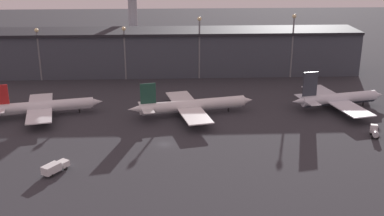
# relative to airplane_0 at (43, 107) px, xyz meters

# --- Properties ---
(ground) EXTENTS (600.00, 600.00, 0.00)m
(ground) POSITION_rel_airplane_0_xyz_m (41.79, -26.59, -3.29)
(ground) COLOR #2D2D33
(terminal_building) EXTENTS (172.12, 20.97, 19.75)m
(terminal_building) POSITION_rel_airplane_0_xyz_m (41.79, 54.68, 6.64)
(terminal_building) COLOR #3D424C
(terminal_building) RESTS_ON ground
(airplane_0) EXTENTS (39.94, 32.71, 12.12)m
(airplane_0) POSITION_rel_airplane_0_xyz_m (0.00, 0.00, 0.00)
(airplane_0) COLOR silver
(airplane_0) RESTS_ON ground
(airplane_1) EXTENTS (44.37, 35.90, 12.48)m
(airplane_1) POSITION_rel_airplane_0_xyz_m (50.99, -1.38, 0.08)
(airplane_1) COLOR white
(airplane_1) RESTS_ON ground
(airplane_2) EXTENTS (36.45, 37.80, 14.25)m
(airplane_2) POSITION_rel_airplane_0_xyz_m (103.91, 3.23, 0.18)
(airplane_2) COLOR silver
(airplane_2) RESTS_ON ground
(service_vehicle_0) EXTENTS (6.50, 7.89, 2.85)m
(service_vehicle_0) POSITION_rel_airplane_0_xyz_m (13.43, -44.00, -1.64)
(service_vehicle_0) COLOR white
(service_vehicle_0) RESTS_ON ground
(service_vehicle_1) EXTENTS (3.21, 5.49, 3.35)m
(service_vehicle_1) POSITION_rel_airplane_0_xyz_m (106.46, -23.67, -1.58)
(service_vehicle_1) COLOR white
(service_vehicle_1) RESTS_ON ground
(lamp_post_0) EXTENTS (1.80, 1.80, 22.63)m
(lamp_post_0) POSITION_rel_airplane_0_xyz_m (-11.96, 45.29, 11.30)
(lamp_post_0) COLOR slate
(lamp_post_0) RESTS_ON ground
(lamp_post_1) EXTENTS (1.80, 1.80, 22.99)m
(lamp_post_1) POSITION_rel_airplane_0_xyz_m (24.45, 45.29, 11.50)
(lamp_post_1) COLOR slate
(lamp_post_1) RESTS_ON ground
(lamp_post_2) EXTENTS (1.80, 1.80, 26.91)m
(lamp_post_2) POSITION_rel_airplane_0_xyz_m (56.48, 45.29, 13.66)
(lamp_post_2) COLOR slate
(lamp_post_2) RESTS_ON ground
(lamp_post_3) EXTENTS (1.80, 1.80, 27.71)m
(lamp_post_3) POSITION_rel_airplane_0_xyz_m (96.92, 45.29, 14.10)
(lamp_post_3) COLOR slate
(lamp_post_3) RESTS_ON ground
(control_tower) EXTENTS (9.00, 9.00, 41.08)m
(control_tower) POSITION_rel_airplane_0_xyz_m (25.44, 85.95, 20.64)
(control_tower) COLOR #99999E
(control_tower) RESTS_ON ground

